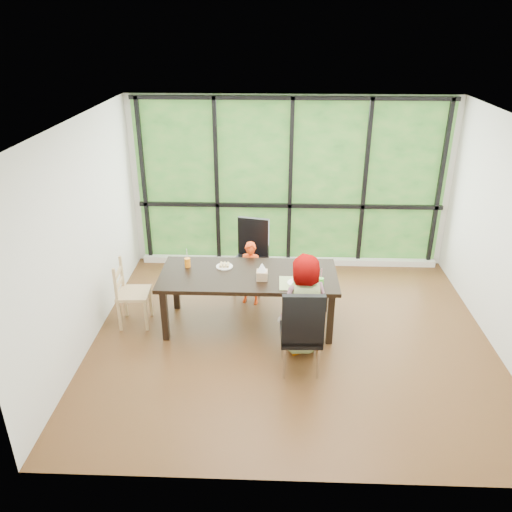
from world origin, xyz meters
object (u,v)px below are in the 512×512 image
child_toddler (251,273)px  child_older (302,305)px  green_cup (321,282)px  plate_far (224,266)px  dining_table (249,300)px  orange_cup (188,263)px  tissue_box (262,275)px  plate_near (296,283)px  chair_interior_leather (301,329)px  chair_window_leather (250,257)px  chair_end_beech (134,293)px

child_toddler → child_older: child_older is taller
child_older → green_cup: bearing=-153.2°
plate_far → dining_table: bearing=-30.0°
child_toddler → orange_cup: 0.97m
dining_table → tissue_box: 0.49m
child_toddler → plate_near: 1.05m
chair_interior_leather → plate_far: 1.48m
plate_far → child_toddler: bearing=50.8°
chair_window_leather → plate_near: chair_window_leather is taller
chair_interior_leather → child_older: 0.39m
child_older → tissue_box: size_ratio=9.24×
child_older → plate_near: 0.34m
chair_window_leather → tissue_box: 1.13m
chair_interior_leather → chair_end_beech: (-2.14, 0.89, -0.09)m
child_older → child_toddler: bearing=-80.4°
child_toddler → child_older: (0.67, -1.13, 0.17)m
child_older → plate_far: child_older is taller
child_toddler → orange_cup: (-0.80, -0.41, 0.35)m
orange_cup → green_cup: 1.76m
dining_table → tissue_box: (0.18, -0.14, 0.43)m
dining_table → plate_near: plate_near is taller
plate_near → green_cup: 0.30m
child_toddler → dining_table: bearing=-77.2°
chair_window_leather → orange_cup: (-0.78, -0.76, 0.27)m
dining_table → orange_cup: size_ratio=18.46×
chair_window_leather → tissue_box: bearing=-66.4°
plate_near → child_older: bearing=-78.2°
plate_near → tissue_box: (-0.42, 0.09, 0.05)m
chair_window_leather → orange_cup: size_ratio=8.86×
dining_table → chair_window_leather: bearing=91.6°
chair_window_leather → plate_far: bearing=-98.7°
chair_interior_leather → child_older: bearing=-95.7°
orange_cup → green_cup: bearing=-15.4°
plate_near → green_cup: size_ratio=2.03×
plate_far → tissue_box: 0.60m
child_older → chair_end_beech: bearing=-34.4°
dining_table → green_cup: green_cup is taller
orange_cup → green_cup: orange_cup is taller
chair_interior_leather → orange_cup: size_ratio=8.86×
chair_interior_leather → plate_near: chair_interior_leather is taller
green_cup → tissue_box: bearing=168.2°
plate_far → chair_interior_leather: bearing=-49.1°
child_older → tissue_box: child_older is taller
child_toddler → orange_cup: size_ratio=7.60×
plate_far → orange_cup: size_ratio=1.78×
chair_window_leather → chair_interior_leather: 1.97m
child_toddler → green_cup: (0.89, -0.88, 0.34)m
plate_far → green_cup: (1.22, -0.48, 0.05)m
child_toddler → plate_near: size_ratio=4.19×
chair_end_beech → plate_near: bearing=-98.8°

